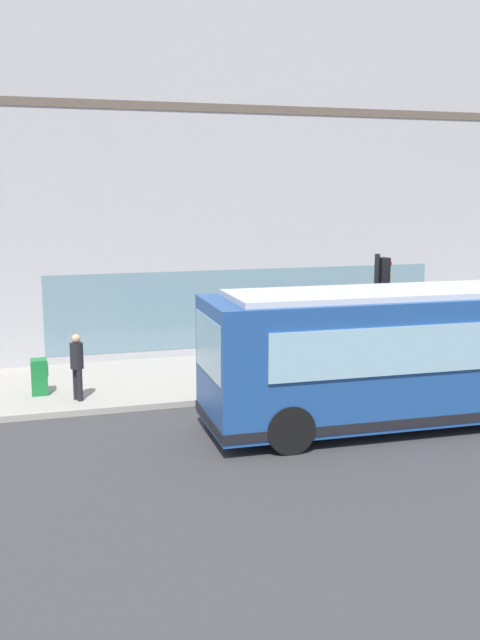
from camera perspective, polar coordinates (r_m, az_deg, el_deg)
ground at (r=16.39m, az=8.42°, el=-8.45°), size 120.00×120.00×0.00m
sidewalk_curb at (r=20.80m, az=2.59°, el=-4.14°), size 4.77×40.00×0.15m
building_corner at (r=26.44m, az=-2.08°, el=13.86°), size 8.27×17.79×13.87m
city_bus_nearside at (r=16.81m, az=14.32°, el=-2.69°), size 2.81×10.10×3.07m
traffic_light_near_corner at (r=19.44m, az=11.03°, el=2.10°), size 0.32×0.49×3.43m
fire_hydrant at (r=21.72m, az=11.69°, el=-2.54°), size 0.35×0.35×0.74m
pedestrian_near_building_entrance at (r=18.00m, az=-12.73°, el=-3.29°), size 0.32×0.32×1.64m
pedestrian_walking_along_curb at (r=22.03m, az=18.22°, el=-1.29°), size 0.32×0.32×1.55m
pedestrian_near_hydrant at (r=19.11m, az=3.98°, el=-2.10°), size 0.32×0.32×1.74m
newspaper_vending_box at (r=18.87m, az=-15.53°, el=-4.32°), size 0.44×0.42×0.90m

